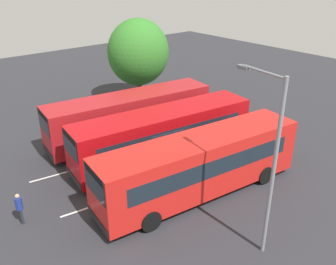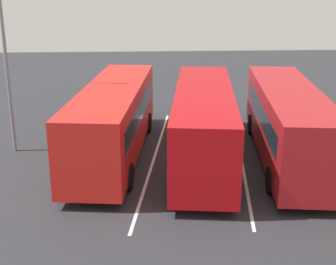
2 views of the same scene
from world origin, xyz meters
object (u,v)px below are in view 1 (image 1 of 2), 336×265
Objects in this scene: bus_far_left at (130,116)px; pedestrian at (19,206)px; street_lamp at (270,157)px; bus_center_right at (200,164)px; depot_tree at (138,52)px; bus_center_left at (163,134)px.

bus_far_left reaches higher than pedestrian.
bus_far_left is 12.67m from street_lamp.
bus_center_right is at bearing 90.25° from bus_far_left.
bus_center_right is at bearing -1.94° from street_lamp.
bus_far_left is 1.52× the size of street_lamp.
bus_center_right is (0.95, 7.72, 0.00)m from bus_far_left.
depot_tree is at bearing -122.85° from bus_far_left.
pedestrian is 11.44m from street_lamp.
pedestrian is at bearing 50.11° from street_lamp.
street_lamp is at bearing 89.05° from bus_far_left.
bus_center_left is 11.41m from depot_tree.
depot_tree reaches higher than bus_far_left.
pedestrian is (8.91, 0.41, -0.85)m from bus_center_left.
bus_far_left is at bearing 0.07° from street_lamp.
street_lamp is at bearing -40.64° from pedestrian.
pedestrian is at bearing 35.82° from depot_tree.
street_lamp is at bearing 69.44° from depot_tree.
pedestrian is (8.09, -3.57, -0.85)m from bus_center_right.
depot_tree is (-14.15, -10.22, 3.39)m from pedestrian.
bus_far_left is 1.00× the size of bus_center_right.
bus_center_left is 9.07m from street_lamp.
street_lamp is at bearing 86.37° from bus_center_left.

